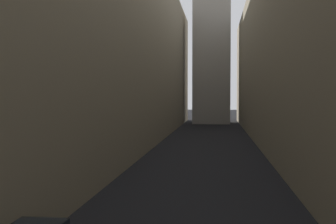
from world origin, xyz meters
TOP-DOWN VIEW (x-y plane):
  - ground_plane at (0.00, 48.00)m, footprint 264.00×264.00m
  - building_block_left at (-13.29, 50.00)m, footprint 15.58×108.00m
  - building_block_right at (11.93, 50.00)m, footprint 12.85×108.00m

SIDE VIEW (x-z plane):
  - ground_plane at x=0.00m, z-range 0.00..0.00m
  - building_block_right at x=11.93m, z-range 0.00..20.12m
  - building_block_left at x=-13.29m, z-range 0.00..22.22m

